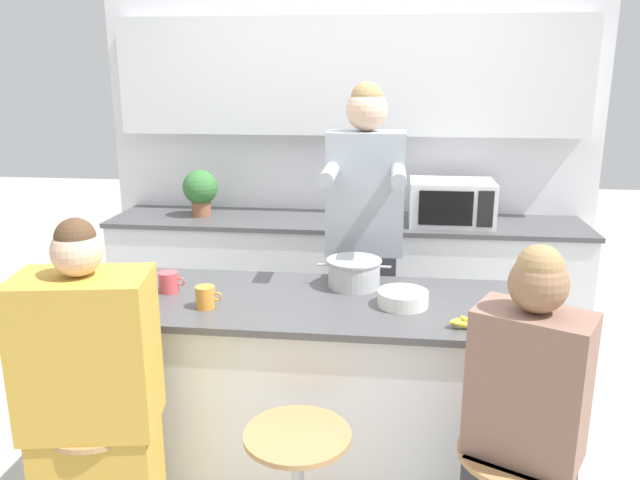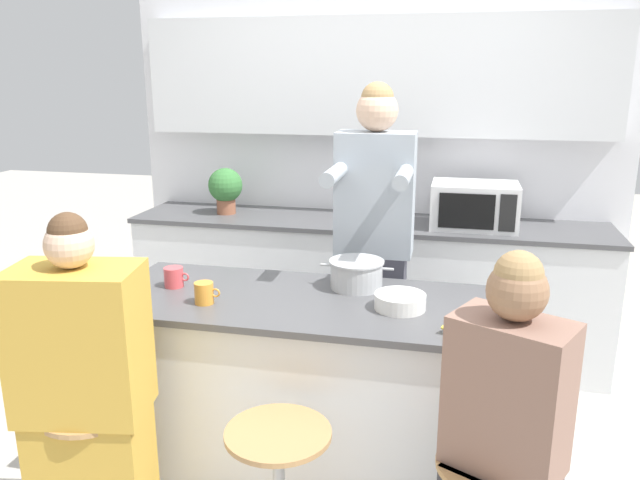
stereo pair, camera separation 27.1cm
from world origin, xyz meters
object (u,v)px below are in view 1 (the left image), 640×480
(cooking_pot, at_px, (354,273))
(coffee_cup_near, at_px, (206,297))
(microwave, at_px, (451,202))
(potted_plant, at_px, (200,190))
(kitchen_island, at_px, (318,392))
(person_wrapped_blanket, at_px, (94,417))
(coffee_cup_far, at_px, (169,282))
(fruit_bowl, at_px, (403,298))
(person_cooking, at_px, (364,260))
(banana_bunch, at_px, (463,323))
(person_seated_near, at_px, (522,455))

(cooking_pot, distance_m, coffee_cup_near, 0.69)
(microwave, xyz_separation_m, potted_plant, (-1.64, 0.03, 0.04))
(coffee_cup_near, bearing_deg, kitchen_island, 17.82)
(person_wrapped_blanket, xyz_separation_m, coffee_cup_far, (0.06, 0.66, 0.29))
(potted_plant, bearing_deg, kitchen_island, -56.09)
(fruit_bowl, bearing_deg, coffee_cup_near, -171.63)
(person_cooking, xyz_separation_m, banana_bunch, (0.42, -0.80, 0.00))
(fruit_bowl, bearing_deg, microwave, 77.71)
(person_cooking, bearing_deg, kitchen_island, -107.37)
(person_seated_near, height_order, potted_plant, person_seated_near)
(microwave, bearing_deg, banana_bunch, -92.84)
(person_wrapped_blanket, distance_m, person_seated_near, 1.50)
(coffee_cup_near, xyz_separation_m, potted_plant, (-0.51, 1.58, 0.15))
(kitchen_island, distance_m, banana_bunch, 0.79)
(person_cooking, bearing_deg, person_wrapped_blanket, -127.59)
(kitchen_island, height_order, microwave, microwave)
(person_cooking, xyz_separation_m, coffee_cup_near, (-0.63, -0.71, 0.03))
(cooking_pot, xyz_separation_m, microwave, (0.53, 1.21, 0.10))
(coffee_cup_far, bearing_deg, coffee_cup_near, -37.59)
(person_wrapped_blanket, height_order, banana_bunch, person_wrapped_blanket)
(person_seated_near, xyz_separation_m, coffee_cup_near, (-1.22, 0.49, 0.33))
(person_seated_near, relative_size, microwave, 2.58)
(person_cooking, relative_size, person_seated_near, 1.34)
(person_wrapped_blanket, bearing_deg, fruit_bowl, 19.13)
(microwave, height_order, potted_plant, potted_plant)
(coffee_cup_near, relative_size, potted_plant, 0.37)
(person_seated_near, bearing_deg, microwave, 118.87)
(fruit_bowl, distance_m, coffee_cup_far, 1.04)
(cooking_pot, distance_m, banana_bunch, 0.62)
(banana_bunch, bearing_deg, fruit_bowl, 137.90)
(cooking_pot, bearing_deg, fruit_bowl, -44.91)
(kitchen_island, xyz_separation_m, potted_plant, (-0.96, 1.43, 0.64))
(microwave, bearing_deg, kitchen_island, -115.74)
(banana_bunch, bearing_deg, person_wrapped_blanket, -163.10)
(person_wrapped_blanket, height_order, coffee_cup_near, person_wrapped_blanket)
(person_seated_near, xyz_separation_m, potted_plant, (-1.73, 2.07, 0.48))
(kitchen_island, height_order, fruit_bowl, fruit_bowl)
(person_cooking, xyz_separation_m, coffee_cup_far, (-0.85, -0.54, 0.03))
(person_cooking, height_order, person_wrapped_blanket, person_cooking)
(banana_bunch, bearing_deg, microwave, 87.16)
(coffee_cup_far, bearing_deg, banana_bunch, -11.41)
(potted_plant, bearing_deg, person_wrapped_blanket, -83.68)
(coffee_cup_near, bearing_deg, cooking_pot, 29.66)
(person_seated_near, distance_m, coffee_cup_near, 1.36)
(person_wrapped_blanket, bearing_deg, microwave, 45.37)
(microwave, bearing_deg, fruit_bowl, -102.29)
(fruit_bowl, bearing_deg, potted_plant, 132.30)
(coffee_cup_far, xyz_separation_m, potted_plant, (-0.29, 1.41, 0.16))
(banana_bunch, bearing_deg, person_seated_near, -67.12)
(person_wrapped_blanket, height_order, fruit_bowl, person_wrapped_blanket)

